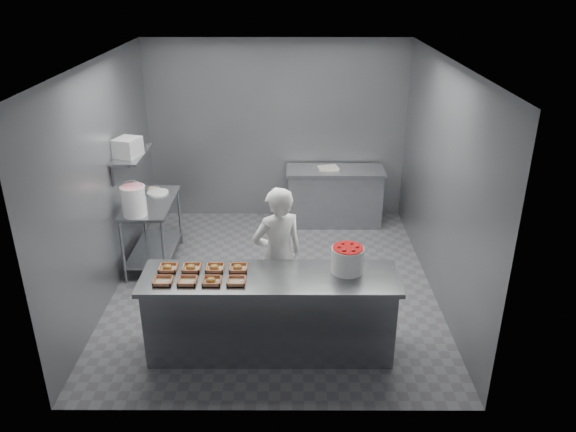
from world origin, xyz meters
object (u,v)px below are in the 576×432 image
at_px(service_counter, 270,314).
at_px(tray_0, 163,281).
at_px(tray_1, 187,281).
at_px(tray_2, 212,281).
at_px(tray_4, 168,268).
at_px(strawberry_tub, 348,258).
at_px(tray_7, 238,268).
at_px(tray_6, 215,268).
at_px(prep_table, 152,223).
at_px(tray_3, 236,281).
at_px(worker, 278,256).
at_px(back_counter, 334,196).
at_px(tray_5, 191,268).
at_px(glaze_bucket, 134,200).
at_px(appliance, 128,147).

bearing_deg(service_counter, tray_0, -172.90).
distance_m(tray_1, tray_2, 0.24).
bearing_deg(tray_4, strawberry_tub, -0.84).
bearing_deg(tray_4, tray_7, 0.00).
bearing_deg(tray_6, prep_table, 120.76).
relative_size(service_counter, tray_3, 13.88).
distance_m(service_counter, tray_6, 0.75).
relative_size(service_counter, worker, 1.61).
bearing_deg(tray_6, back_counter, 64.82).
distance_m(back_counter, tray_1, 3.81).
distance_m(tray_5, tray_6, 0.24).
height_order(tray_4, glaze_bucket, glaze_bucket).
relative_size(tray_1, worker, 0.12).
xyz_separation_m(tray_2, tray_6, (0.00, 0.26, 0.00)).
distance_m(strawberry_tub, appliance, 3.19).
bearing_deg(service_counter, back_counter, 74.52).
bearing_deg(service_counter, tray_7, 158.31).
relative_size(tray_4, strawberry_tub, 0.57).
bearing_deg(strawberry_tub, tray_4, 179.16).
xyz_separation_m(tray_4, tray_5, (0.24, 0.00, 0.00)).
bearing_deg(tray_4, service_counter, -7.08).
height_order(tray_6, worker, worker).
height_order(tray_7, glaze_bucket, glaze_bucket).
distance_m(back_counter, tray_4, 3.71).
distance_m(tray_0, tray_2, 0.48).
relative_size(service_counter, tray_1, 13.88).
distance_m(tray_3, tray_5, 0.55).
bearing_deg(strawberry_tub, tray_1, -171.64).
distance_m(service_counter, back_counter, 3.37).
bearing_deg(service_counter, appliance, 134.84).
distance_m(back_counter, tray_7, 3.39).
height_order(tray_0, tray_7, tray_7).
relative_size(prep_table, tray_7, 6.40).
height_order(prep_table, tray_0, tray_0).
distance_m(service_counter, appliance, 2.86).
relative_size(prep_table, tray_2, 6.40).
bearing_deg(tray_3, tray_7, 90.67).
bearing_deg(glaze_bucket, service_counter, -41.14).
distance_m(prep_table, tray_2, 2.37).
distance_m(back_counter, tray_0, 3.93).
xyz_separation_m(tray_7, appliance, (-1.49, 1.70, 0.76)).
bearing_deg(glaze_bucket, tray_4, -63.72).
xyz_separation_m(tray_4, tray_6, (0.48, 0.00, 0.00)).
distance_m(tray_3, strawberry_tub, 1.14).
relative_size(worker, strawberry_tub, 4.94).
height_order(tray_1, appliance, appliance).
bearing_deg(service_counter, strawberry_tub, 7.51).
xyz_separation_m(tray_2, tray_5, (-0.24, 0.26, 0.00)).
relative_size(back_counter, glaze_bucket, 3.25).
bearing_deg(tray_4, back_counter, 58.03).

